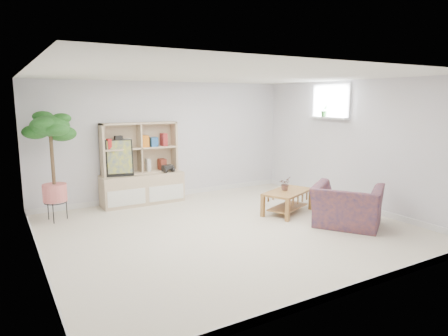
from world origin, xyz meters
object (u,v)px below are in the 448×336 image
coffee_table (288,202)px  storage_unit (142,164)px  floor_tree (53,167)px  armchair (347,203)px

coffee_table → storage_unit: bearing=112.4°
storage_unit → floor_tree: 1.70m
storage_unit → floor_tree: (-1.66, -0.36, 0.13)m
storage_unit → coffee_table: size_ratio=1.59×
storage_unit → armchair: 3.91m
storage_unit → coffee_table: (2.04, -1.99, -0.59)m
coffee_table → floor_tree: 4.11m
storage_unit → coffee_table: bearing=-44.3°
floor_tree → armchair: bearing=-34.0°
coffee_table → armchair: armchair is taller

